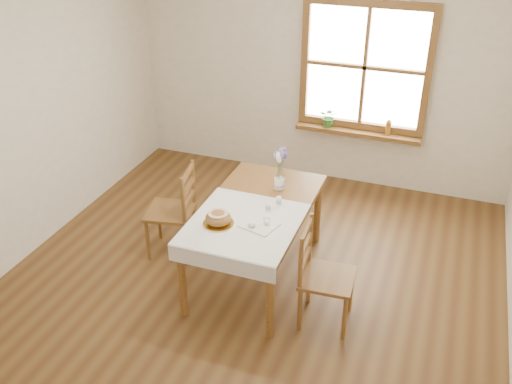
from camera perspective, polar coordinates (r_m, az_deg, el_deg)
ground at (r=5.27m, az=-1.14°, el=-10.07°), size 5.00×5.00×0.00m
room_walls at (r=4.39m, az=-1.36°, el=7.38°), size 4.60×5.10×2.65m
window at (r=6.61m, az=10.84°, el=12.17°), size 1.46×0.08×1.46m
window_sill at (r=6.81m, az=10.14°, el=5.91°), size 1.46×0.20×0.05m
dining_table at (r=5.11m, az=0.00°, el=-2.29°), size 0.90×1.60×0.75m
table_linen at (r=4.83m, az=-1.24°, el=-3.17°), size 0.91×0.99×0.01m
chair_left at (r=5.62m, az=-8.59°, el=-1.80°), size 0.54×0.52×0.94m
chair_right at (r=4.75m, az=7.18°, el=-8.38°), size 0.48×0.46×0.92m
bread_plate at (r=4.81m, az=-3.78°, el=-3.16°), size 0.32×0.32×0.01m
bread_loaf at (r=4.78m, az=-3.80°, el=-2.49°), size 0.22×0.22×0.12m
egg_napkin at (r=4.79m, az=0.31°, el=-3.28°), size 0.35×0.31×0.01m
eggs at (r=4.77m, az=0.31°, el=-2.97°), size 0.27×0.25×0.05m
salt_shaker at (r=4.97m, az=1.19°, el=-1.46°), size 0.05×0.05×0.08m
pepper_shaker at (r=5.05m, az=2.28°, el=-0.88°), size 0.06×0.06×0.10m
flower_vase at (r=5.33m, az=2.32°, el=0.80°), size 0.10×0.10×0.11m
lavender_bouquet at (r=5.23m, az=2.37°, el=2.84°), size 0.17×0.17×0.32m
potted_plant at (r=6.82m, az=7.32°, el=7.25°), size 0.22×0.24×0.18m
amber_bottle at (r=6.72m, az=13.10°, el=6.35°), size 0.07×0.07×0.18m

